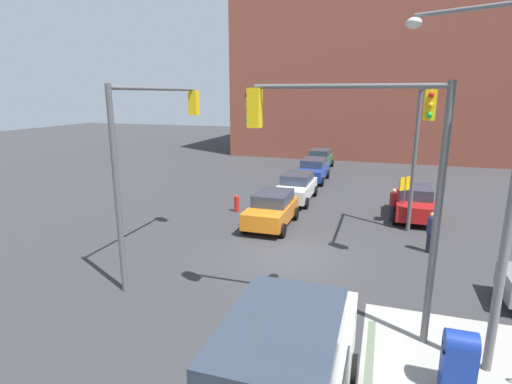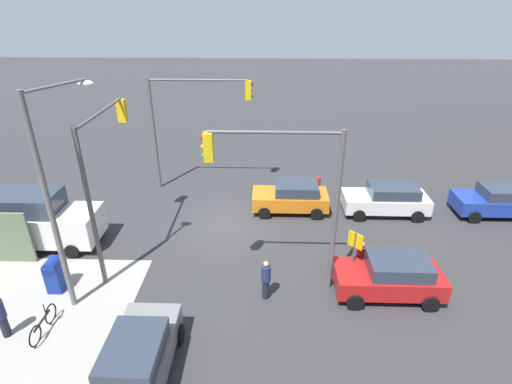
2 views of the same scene
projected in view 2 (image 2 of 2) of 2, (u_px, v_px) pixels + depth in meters
ground_plane at (227, 226)px, 20.08m from camera, size 120.00×120.00×0.00m
traffic_signal_nw_corner at (286, 182)px, 13.94m from camera, size 4.86×0.36×6.50m
traffic_signal_se_corner at (191, 112)px, 22.13m from camera, size 5.77×0.36×6.50m
traffic_signal_ne_corner at (104, 160)px, 15.81m from camera, size 0.36×4.93×6.50m
street_lamp_corner at (55, 188)px, 13.25m from camera, size 1.36×2.47×8.00m
warning_sign_two_way at (354, 249)px, 15.39m from camera, size 0.48×0.48×2.40m
mailbox_blue at (54, 274)px, 15.44m from camera, size 0.56×0.64×1.43m
fire_hydrant at (318, 184)px, 23.49m from camera, size 0.26×0.26×0.94m
hatchback_gray at (138, 357)px, 11.78m from camera, size 2.02×3.96×1.62m
sedan_white at (387, 199)px, 20.94m from camera, size 4.36×2.02×1.62m
hatchback_blue at (498, 200)px, 20.79m from camera, size 4.21×2.02×1.62m
sedan_orange at (291, 197)px, 21.18m from camera, size 3.97×2.02×1.62m
hatchback_red at (390, 276)px, 15.18m from camera, size 4.03×2.02×1.62m
van_white_delivery at (36, 220)px, 18.15m from camera, size 5.40×2.32×2.62m
pedestrian_crossing at (360, 259)px, 16.12m from camera, size 0.36×0.36×1.68m
pedestrian_waiting at (266, 279)px, 14.98m from camera, size 0.36×0.36×1.68m
pedestrian_walking_north at (1, 316)px, 13.25m from camera, size 0.36×0.36×1.70m
bicycle_leaning_on_fence at (43, 324)px, 13.64m from camera, size 0.05×1.75×0.97m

